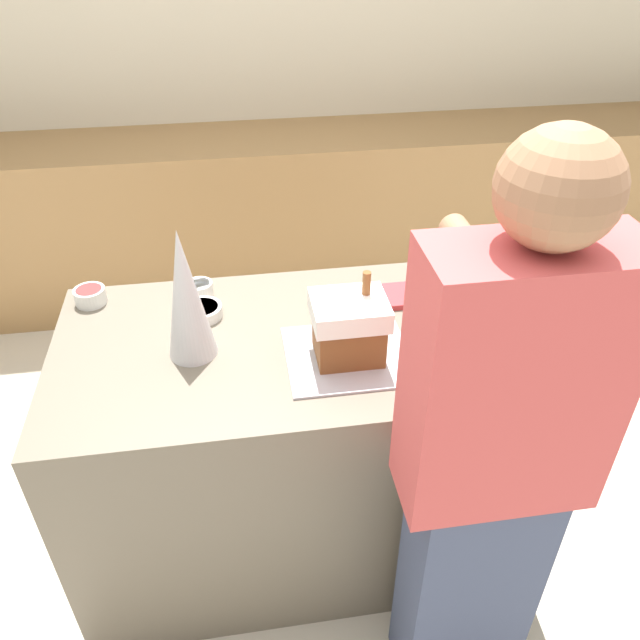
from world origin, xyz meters
The scene contains 15 objects.
ground_plane centered at (0.00, 0.00, 0.00)m, with size 12.00×12.00×0.00m, color beige.
wall_back centered at (0.00, 2.15, 1.30)m, with size 8.00×0.05×2.60m.
back_cabinet_block centered at (0.00, 1.82, 0.48)m, with size 6.00×0.60×0.95m.
kitchen_island centered at (0.00, 0.00, 0.46)m, with size 1.52×0.80×0.93m.
baking_tray centered at (0.13, -0.12, 0.93)m, with size 0.37×0.33×0.01m.
gingerbread_house centered at (0.13, -0.12, 1.04)m, with size 0.22×0.18×0.26m.
decorative_tree centered at (-0.32, -0.02, 1.13)m, with size 0.14×0.14×0.41m.
candy_bowl_near_tray_right centered at (0.56, 0.24, 0.96)m, with size 0.13×0.13×0.05m.
candy_bowl_behind_tray centered at (-0.67, 0.30, 0.96)m, with size 0.10×0.10×0.05m.
candy_bowl_center_rear centered at (-0.30, 0.29, 0.96)m, with size 0.09×0.09×0.05m.
candy_bowl_beside_tree centered at (-0.30, 0.16, 0.95)m, with size 0.13×0.13×0.04m.
candy_bowl_far_left centered at (0.13, 0.17, 0.95)m, with size 0.10×0.10×0.04m.
candy_bowl_far_right centered at (0.54, -0.02, 0.95)m, with size 0.14×0.14×0.04m.
cookbook centered at (0.31, 0.17, 0.94)m, with size 0.20×0.14×0.02m.
person centered at (0.40, -0.58, 0.91)m, with size 0.46×0.58×1.76m.
Camera 1 is at (-0.17, -1.54, 2.09)m, focal length 35.00 mm.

